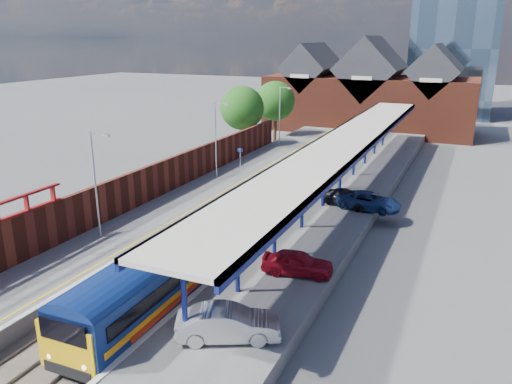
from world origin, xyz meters
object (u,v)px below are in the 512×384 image
parked_car_red (298,263)px  parked_car_blue (369,201)px  platform_sign (240,156)px  parked_car_silver (228,323)px  train (317,161)px  lamp_post_c (217,135)px  lamp_post_b (96,178)px  lamp_post_d (281,112)px  parked_car_dark (348,198)px

parked_car_red → parked_car_blue: bearing=-15.7°
platform_sign → parked_car_red: 21.61m
parked_car_silver → parked_car_blue: size_ratio=0.93×
train → lamp_post_c: lamp_post_c is taller
lamp_post_b → lamp_post_c: (0.00, 16.00, 0.00)m
parked_car_silver → lamp_post_b: bearing=35.3°
lamp_post_d → platform_sign: (1.36, -14.00, -2.30)m
train → parked_car_blue: train is taller
lamp_post_c → platform_sign: (1.36, 2.00, -2.30)m
train → lamp_post_d: bearing=127.0°
lamp_post_b → lamp_post_d: size_ratio=1.00×
lamp_post_d → parked_car_dark: 23.55m
lamp_post_d → parked_car_blue: 24.65m
lamp_post_b → parked_car_silver: size_ratio=1.56×
lamp_post_b → parked_car_silver: bearing=-28.4°
lamp_post_b → parked_car_red: size_ratio=1.79×
lamp_post_c → parked_car_blue: bearing=-13.0°
parked_car_blue → lamp_post_b: bearing=137.3°
train → parked_car_red: 22.16m
lamp_post_b → parked_car_silver: (12.84, -6.95, -3.26)m
parked_car_silver → parked_car_blue: (1.97, 19.52, -0.07)m
train → lamp_post_d: (-7.86, 10.43, 2.87)m
parked_car_silver → parked_car_dark: size_ratio=1.06×
lamp_post_d → parked_car_silver: size_ratio=1.56×
lamp_post_c → lamp_post_d: same height
parked_car_red → parked_car_silver: (-0.64, -7.09, 0.07)m
lamp_post_c → parked_car_blue: (14.81, -3.42, -3.33)m
lamp_post_b → lamp_post_d: 32.00m
parked_car_red → parked_car_dark: 12.59m
lamp_post_b → parked_car_blue: lamp_post_b is taller
parked_car_blue → parked_car_red: bearing=-179.1°
parked_car_dark → parked_car_blue: bearing=-78.2°
train → platform_sign: platform_sign is taller
parked_car_silver → parked_car_dark: 19.68m
train → parked_car_blue: 11.37m
lamp_post_d → parked_car_blue: lamp_post_d is taller
lamp_post_c → lamp_post_d: bearing=90.0°
lamp_post_b → lamp_post_c: 16.00m
train → lamp_post_c: size_ratio=9.42×
parked_car_red → lamp_post_b: bearing=81.0°
lamp_post_c → lamp_post_d: (0.00, 16.00, 0.00)m
lamp_post_d → parked_car_red: bearing=-67.1°
platform_sign → parked_car_red: size_ratio=0.64×
parked_car_silver → parked_car_dark: (0.27, 19.68, -0.12)m
train → parked_car_silver: bearing=-80.1°
lamp_post_b → parked_car_red: lamp_post_b is taller
parked_car_red → platform_sign: bearing=24.6°
lamp_post_c → parked_car_silver: 26.50m
parked_car_red → lamp_post_c: bearing=30.8°
parked_car_silver → train: bearing=-16.4°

